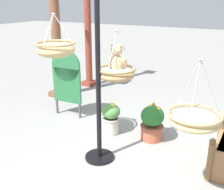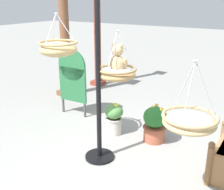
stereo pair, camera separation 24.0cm
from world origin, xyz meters
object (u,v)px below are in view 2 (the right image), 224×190
Objects in this scene: hanging_basket_with_teddy at (117,73)px; hanging_basket_left_high at (58,48)px; display_pole_central at (99,114)px; greenhouse_pillar_left at (65,44)px; potted_plant_bushy_green at (155,124)px; potted_plant_flowering_red at (114,118)px; display_sign_board at (72,77)px; teddy_bear at (118,60)px; hanging_basket_right_low at (189,121)px; greenhouse_pillar_right at (97,31)px.

hanging_basket_left_high is at bearing -168.86° from hanging_basket_with_teddy.
greenhouse_pillar_left is at bearing 139.72° from display_pole_central.
hanging_basket_with_teddy reaches higher than potted_plant_bushy_green.
display_sign_board is at bearing 166.02° from potted_plant_flowering_red.
hanging_basket_with_teddy reaches higher than teddy_bear.
hanging_basket_right_low reaches higher than display_sign_board.
display_pole_central is 0.93m from potted_plant_flowering_red.
potted_plant_bushy_green is (0.72, 0.15, 0.00)m from potted_plant_flowering_red.
greenhouse_pillar_right is 3.23m from potted_plant_flowering_red.
greenhouse_pillar_right is at bearing 111.16° from display_sign_board.
potted_plant_bushy_green is at bearing 125.48° from hanging_basket_right_low.
hanging_basket_left_high is at bearing 169.17° from hanging_basket_right_low.
greenhouse_pillar_left reaches higher than display_sign_board.
greenhouse_pillar_right reaches higher than potted_plant_bushy_green.
display_pole_central is at bearing -54.80° from greenhouse_pillar_right.
potted_plant_flowering_red is 0.93× the size of potted_plant_bushy_green.
hanging_basket_left_high is 0.86× the size of hanging_basket_right_low.
display_pole_central is 5.55× the size of teddy_bear.
greenhouse_pillar_left is at bearing 150.56° from potted_plant_flowering_red.
hanging_basket_right_low is 0.24× the size of greenhouse_pillar_right.
greenhouse_pillar_left reaches higher than hanging_basket_right_low.
hanging_basket_with_teddy is 0.99m from hanging_basket_left_high.
potted_plant_flowering_red is 0.43× the size of display_sign_board.
teddy_bear is 0.57× the size of hanging_basket_right_low.
hanging_basket_left_high is at bearing -58.32° from display_sign_board.
hanging_basket_left_high reaches higher than teddy_bear.
display_pole_central is 3.67× the size of hanging_basket_left_high.
greenhouse_pillar_right reaches higher than greenhouse_pillar_left.
teddy_bear is at bearing -27.76° from display_sign_board.
display_sign_board is at bearing -68.84° from greenhouse_pillar_right.
greenhouse_pillar_left is at bearing 148.05° from hanging_basket_right_low.
teddy_bear is (-0.00, 0.02, 0.18)m from hanging_basket_with_teddy.
display_pole_central is 1.78m from display_sign_board.
teddy_bear is 0.16× the size of greenhouse_pillar_left.
greenhouse_pillar_left is (-2.51, 1.75, -0.04)m from hanging_basket_with_teddy.
display_sign_board is (-1.56, 0.82, -0.67)m from teddy_bear.
display_sign_board is at bearing 151.62° from hanging_basket_with_teddy.
hanging_basket_left_high is 2.52m from greenhouse_pillar_left.
display_sign_board is (-2.81, 1.44, -0.28)m from hanging_basket_right_low.
greenhouse_pillar_right reaches higher than display_pole_central.
teddy_bear is 0.31× the size of display_sign_board.
hanging_basket_with_teddy reaches higher than potted_plant_flowering_red.
hanging_basket_with_teddy is 1.11× the size of potted_plant_bushy_green.
greenhouse_pillar_right is (-2.18, 3.09, 0.77)m from display_pole_central.
hanging_basket_with_teddy is 1.20m from potted_plant_flowering_red.
display_sign_board is (-1.41, 1.09, 0.10)m from display_pole_central.
display_pole_central is 3.14m from greenhouse_pillar_left.
hanging_basket_right_low is at bearing -35.00° from potted_plant_flowering_red.
potted_plant_flowering_red is (-0.38, 0.55, -0.99)m from hanging_basket_with_teddy.
greenhouse_pillar_left is 2.62m from potted_plant_flowering_red.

